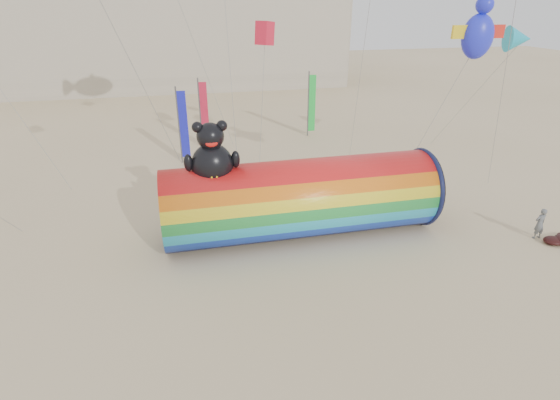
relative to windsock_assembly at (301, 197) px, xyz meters
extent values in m
plane|color=#CCB58C|center=(-1.76, -2.63, -1.94)|extent=(160.00, 160.00, 0.00)
cube|color=#B7AD99|center=(-13.76, 43.37, 8.06)|extent=(60.00, 15.00, 20.00)
cylinder|color=red|center=(0.01, 0.00, -0.10)|extent=(12.63, 3.68, 3.68)
torus|color=#0F1438|center=(6.20, 0.00, -0.10)|extent=(0.25, 3.86, 3.86)
cylinder|color=black|center=(6.35, 0.00, -0.10)|extent=(0.06, 3.65, 3.65)
ellipsoid|color=black|center=(-3.99, 0.00, 1.90)|extent=(1.80, 1.61, 1.89)
ellipsoid|color=#F6FF1A|center=(-3.99, -0.58, 1.80)|extent=(0.93, 0.41, 0.81)
sphere|color=black|center=(-3.99, 0.00, 3.17)|extent=(1.16, 1.16, 1.16)
sphere|color=black|center=(-4.49, 0.00, 3.59)|extent=(0.46, 0.46, 0.46)
sphere|color=black|center=(-3.48, 0.00, 3.59)|extent=(0.46, 0.46, 0.46)
ellipsoid|color=red|center=(-3.99, -0.47, 3.01)|extent=(0.51, 0.19, 0.32)
ellipsoid|color=black|center=(-4.99, -0.10, 2.11)|extent=(0.38, 0.38, 0.76)
ellipsoid|color=black|center=(-2.99, -0.10, 2.11)|extent=(0.38, 0.38, 0.76)
imported|color=#5B5F62|center=(10.78, -3.00, -1.17)|extent=(0.58, 0.40, 1.53)
ellipsoid|color=#3D0E0B|center=(11.14, -3.63, -1.78)|extent=(0.91, 0.77, 0.32)
cylinder|color=#59595E|center=(-5.26, 11.54, 0.66)|extent=(0.10, 0.10, 5.20)
cube|color=#1A1CC3|center=(-4.95, 11.54, 0.71)|extent=(0.56, 0.06, 4.50)
cylinder|color=#59595E|center=(-3.66, 14.56, 0.66)|extent=(0.10, 0.10, 5.20)
cube|color=red|center=(-3.35, 14.56, 0.71)|extent=(0.56, 0.06, 4.50)
cylinder|color=#59595E|center=(5.03, 15.87, 0.66)|extent=(0.10, 0.10, 5.20)
cube|color=green|center=(5.34, 15.87, 0.71)|extent=(0.56, 0.06, 4.50)
ellipsoid|color=#2029E6|center=(7.27, -0.82, 6.95)|extent=(1.37, 1.06, 1.82)
cube|color=red|center=(0.02, 8.24, 6.59)|extent=(0.80, 0.80, 1.28)
cone|color=#18A4C6|center=(13.71, 4.32, 6.35)|extent=(1.43, 1.43, 1.28)
camera|label=1|loc=(-5.14, -17.82, 8.37)|focal=28.00mm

